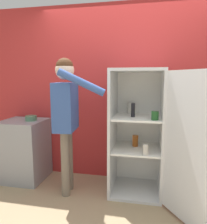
% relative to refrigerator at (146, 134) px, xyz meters
% --- Properties ---
extents(ground_plane, '(12.00, 12.00, 0.00)m').
position_rel_refrigerator_xyz_m(ground_plane, '(-0.28, -0.52, -0.81)').
color(ground_plane, tan).
extents(wall_back, '(7.00, 0.06, 2.55)m').
position_rel_refrigerator_xyz_m(wall_back, '(-0.28, 0.46, 0.46)').
color(wall_back, '#B72D2D').
rests_on(wall_back, ground_plane).
extents(refrigerator, '(1.07, 1.21, 1.62)m').
position_rel_refrigerator_xyz_m(refrigerator, '(0.00, 0.00, 0.00)').
color(refrigerator, silver).
rests_on(refrigerator, ground_plane).
extents(person, '(0.70, 0.56, 1.75)m').
position_rel_refrigerator_xyz_m(person, '(-1.00, -0.14, 0.31)').
color(person, '#726656').
rests_on(person, ground_plane).
extents(counter, '(0.61, 0.59, 0.89)m').
position_rel_refrigerator_xyz_m(counter, '(-1.78, 0.11, -0.37)').
color(counter, gray).
rests_on(counter, ground_plane).
extents(bowl, '(0.16, 0.16, 0.07)m').
position_rel_refrigerator_xyz_m(bowl, '(-1.65, 0.13, 0.12)').
color(bowl, '#517F5B').
rests_on(bowl, counter).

